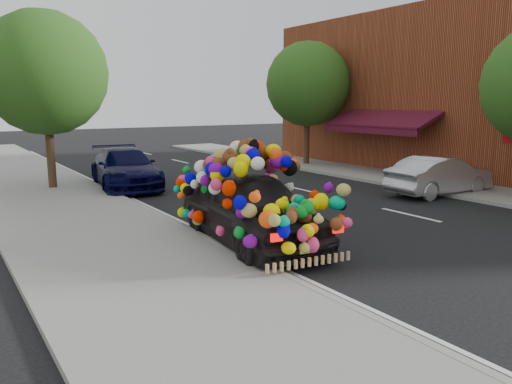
% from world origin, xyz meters
% --- Properties ---
extents(ground, '(100.00, 100.00, 0.00)m').
position_xyz_m(ground, '(0.00, 0.00, 0.00)').
color(ground, black).
rests_on(ground, ground).
extents(sidewalk, '(4.00, 60.00, 0.12)m').
position_xyz_m(sidewalk, '(-4.30, 0.00, 0.06)').
color(sidewalk, gray).
rests_on(sidewalk, ground).
extents(kerb, '(0.15, 60.00, 0.13)m').
position_xyz_m(kerb, '(-2.35, 0.00, 0.07)').
color(kerb, gray).
rests_on(kerb, ground).
extents(footpath_far, '(3.00, 40.00, 0.12)m').
position_xyz_m(footpath_far, '(8.20, 3.00, 0.06)').
color(footpath_far, gray).
rests_on(footpath_far, ground).
extents(lane_markings, '(6.00, 50.00, 0.01)m').
position_xyz_m(lane_markings, '(3.60, 0.00, 0.01)').
color(lane_markings, silver).
rests_on(lane_markings, ground).
extents(tree_near_sidewalk, '(4.20, 4.20, 6.13)m').
position_xyz_m(tree_near_sidewalk, '(-3.80, 9.50, 4.02)').
color(tree_near_sidewalk, '#332114').
rests_on(tree_near_sidewalk, ground).
extents(tree_far_b, '(4.00, 4.00, 5.90)m').
position_xyz_m(tree_far_b, '(8.00, 10.00, 3.89)').
color(tree_far_b, '#332114').
rests_on(tree_far_b, ground).
extents(plush_art_car, '(2.82, 5.12, 2.24)m').
position_xyz_m(plush_art_car, '(-1.55, 0.12, 1.16)').
color(plush_art_car, black).
rests_on(plush_art_car, ground).
extents(navy_sedan, '(2.69, 5.13, 1.42)m').
position_xyz_m(navy_sedan, '(-1.44, 8.73, 0.71)').
color(navy_sedan, black).
rests_on(navy_sedan, ground).
extents(silver_hatchback, '(3.98, 1.52, 1.29)m').
position_xyz_m(silver_hatchback, '(6.85, 1.52, 0.65)').
color(silver_hatchback, '#9EA1A5').
rests_on(silver_hatchback, ground).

